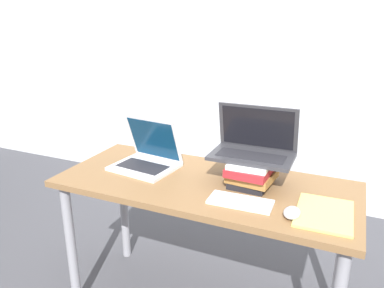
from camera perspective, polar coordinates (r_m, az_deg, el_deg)
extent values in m
cube|color=silver|center=(3.03, 12.94, 15.76)|extent=(8.00, 0.05, 2.70)
cube|color=brown|center=(1.79, 1.93, -6.21)|extent=(1.40, 0.60, 0.03)
cylinder|color=gray|center=(2.10, -17.91, -14.74)|extent=(0.05, 0.05, 0.72)
cylinder|color=gray|center=(2.42, -10.32, -9.31)|extent=(0.05, 0.05, 0.72)
cylinder|color=gray|center=(2.08, 21.81, -15.59)|extent=(0.05, 0.05, 0.72)
cube|color=silver|center=(1.94, -7.25, -3.47)|extent=(0.34, 0.29, 0.02)
cube|color=#232328|center=(1.93, -7.54, -3.36)|extent=(0.27, 0.16, 0.00)
cube|color=silver|center=(1.96, -5.86, 0.80)|extent=(0.32, 0.13, 0.24)
cube|color=#0A2D4C|center=(1.96, -5.94, 0.73)|extent=(0.29, 0.11, 0.21)
cube|color=black|center=(1.77, 9.00, -5.59)|extent=(0.18, 0.22, 0.03)
cube|color=olive|center=(1.74, 9.15, -4.75)|extent=(0.21, 0.22, 0.04)
cube|color=maroon|center=(1.73, 9.04, -3.63)|extent=(0.20, 0.25, 0.04)
cube|color=white|center=(1.72, 9.04, -2.72)|extent=(0.18, 0.23, 0.02)
cube|color=#333338|center=(1.73, 9.05, -1.90)|extent=(0.38, 0.22, 0.02)
cube|color=#232328|center=(1.72, 8.95, -1.76)|extent=(0.31, 0.12, 0.00)
cube|color=#333338|center=(1.78, 9.97, 2.52)|extent=(0.37, 0.06, 0.22)
cube|color=black|center=(1.77, 9.93, 2.45)|extent=(0.34, 0.05, 0.19)
cube|color=white|center=(1.60, 7.39, -8.74)|extent=(0.27, 0.13, 0.01)
cube|color=silver|center=(1.59, 7.40, -8.51)|extent=(0.25, 0.10, 0.00)
ellipsoid|color=#B2B2B7|center=(1.53, 14.97, -10.07)|extent=(0.06, 0.10, 0.03)
cube|color=#EFE066|center=(1.59, 19.51, -9.93)|extent=(0.22, 0.29, 0.01)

